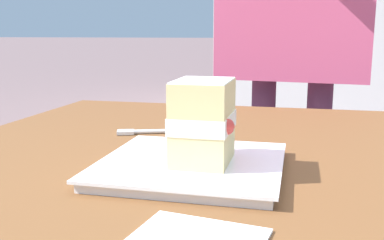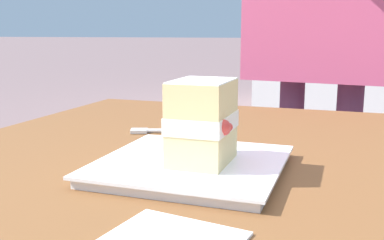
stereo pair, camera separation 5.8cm
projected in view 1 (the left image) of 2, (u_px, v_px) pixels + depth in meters
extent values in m
cube|color=white|center=(192.00, 167.00, 0.59)|extent=(0.22, 0.22, 0.01)
cube|color=white|center=(192.00, 161.00, 0.59)|extent=(0.23, 0.23, 0.00)
cube|color=#EAD18C|center=(203.00, 146.00, 0.58)|extent=(0.09, 0.07, 0.04)
cube|color=white|center=(203.00, 122.00, 0.57)|extent=(0.09, 0.07, 0.02)
sphere|color=red|center=(228.00, 125.00, 0.53)|extent=(0.02, 0.02, 0.02)
sphere|color=red|center=(179.00, 116.00, 0.59)|extent=(0.01, 0.01, 0.01)
sphere|color=red|center=(230.00, 126.00, 0.56)|extent=(0.01, 0.01, 0.01)
sphere|color=red|center=(227.00, 128.00, 0.54)|extent=(0.02, 0.02, 0.02)
cube|color=#EAD18C|center=(203.00, 98.00, 0.56)|extent=(0.09, 0.07, 0.04)
cube|color=white|center=(203.00, 80.00, 0.56)|extent=(0.09, 0.07, 0.00)
cylinder|color=silver|center=(173.00, 131.00, 0.82)|extent=(0.05, 0.13, 0.01)
cube|color=silver|center=(126.00, 132.00, 0.81)|extent=(0.03, 0.04, 0.01)
cylinder|color=#5D3049|center=(261.00, 202.00, 1.47)|extent=(0.07, 0.07, 0.81)
cylinder|color=#5D3049|center=(314.00, 209.00, 1.41)|extent=(0.07, 0.07, 0.81)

